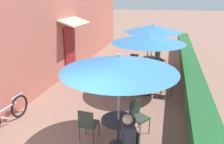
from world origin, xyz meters
The scene contains 20 objects.
cafe_facade_wall centered at (-2.54, 7.08, 2.09)m, with size 0.98×14.43×4.20m.
planter_hedge centered at (2.75, 7.11, 0.54)m, with size 0.60×13.43×1.01m.
patio_table_near centered at (0.93, 1.98, 0.52)m, with size 0.80×0.80×0.71m.
patio_umbrella_near centered at (0.93, 1.98, 2.04)m, with size 2.49×2.49×2.25m.
seated_patron_near_left centered at (1.22, 1.30, 0.69)m, with size 0.50×0.46×1.25m.
cafe_chair_near_right centered at (1.27, 2.64, 0.52)m, with size 0.55×0.55×0.87m.
cafe_chair_near_back centered at (0.18, 1.95, 0.52)m, with size 0.42×0.42×0.87m.
coffee_cup_near centered at (1.08, 2.00, 0.75)m, with size 0.07×0.07×0.09m.
patio_table_mid centered at (1.21, 5.09, 0.52)m, with size 0.80×0.80×0.71m.
patio_umbrella_mid centered at (1.21, 5.09, 2.04)m, with size 2.49×2.49×2.25m.
cafe_chair_mid_left centered at (0.85, 4.43, 0.52)m, with size 0.56×0.56×0.87m.
cafe_chair_mid_right centered at (1.95, 5.11, 0.52)m, with size 0.43×0.43×0.87m.
cafe_chair_mid_back centered at (0.82, 5.72, 0.52)m, with size 0.53×0.53×0.87m.
patio_table_far centered at (1.15, 7.54, 0.52)m, with size 0.80×0.80×0.71m.
patio_umbrella_far centered at (1.15, 7.54, 2.04)m, with size 2.49×2.49×2.25m.
cafe_chair_far_left centered at (0.41, 7.51, 0.52)m, with size 0.43×0.43×0.87m.
cafe_chair_far_right centered at (1.54, 6.91, 0.52)m, with size 0.54×0.54×0.87m.
cafe_chair_far_back centered at (1.50, 8.19, 0.52)m, with size 0.55×0.55×0.87m.
coffee_cup_far centered at (1.30, 7.56, 0.75)m, with size 0.07×0.07×0.09m.
bicycle_leaning centered at (-2.20, 2.01, 0.35)m, with size 0.15×1.74×0.76m.
Camera 1 is at (1.90, -2.26, 3.35)m, focal length 35.00 mm.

